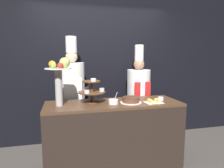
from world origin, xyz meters
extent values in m
cube|color=black|center=(0.00, 1.34, 1.40)|extent=(10.00, 0.06, 2.80)
cube|color=black|center=(0.00, 0.32, 0.45)|extent=(1.90, 0.65, 0.90)
cube|color=#4C3321|center=(0.00, 0.32, 0.92)|extent=(1.90, 0.65, 0.03)
cylinder|color=brown|center=(-0.30, 0.37, 0.95)|extent=(0.17, 0.17, 0.02)
cylinder|color=brown|center=(-0.30, 0.37, 1.10)|extent=(0.04, 0.04, 0.31)
cylinder|color=brown|center=(-0.30, 0.37, 1.09)|extent=(0.38, 0.38, 0.02)
cylinder|color=brown|center=(-0.30, 0.37, 1.24)|extent=(0.24, 0.24, 0.02)
cylinder|color=silver|center=(-0.38, 0.25, 1.12)|extent=(0.07, 0.07, 0.04)
cylinder|color=red|center=(-0.38, 0.25, 1.12)|extent=(0.06, 0.06, 0.03)
cylinder|color=silver|center=(-0.16, 0.36, 1.12)|extent=(0.07, 0.07, 0.04)
cylinder|color=green|center=(-0.16, 0.36, 1.12)|extent=(0.06, 0.06, 0.03)
cylinder|color=silver|center=(-0.37, 0.50, 1.12)|extent=(0.07, 0.07, 0.04)
cylinder|color=gold|center=(-0.37, 0.50, 1.12)|extent=(0.06, 0.06, 0.03)
cylinder|color=white|center=(-0.29, 0.30, 1.27)|extent=(0.07, 0.07, 0.04)
cylinder|color=#B2ADA8|center=(-0.74, 0.31, 1.18)|extent=(0.09, 0.09, 0.48)
cylinder|color=white|center=(-0.74, 0.31, 1.43)|extent=(0.34, 0.34, 0.01)
sphere|color=#ADC160|center=(-0.66, 0.31, 1.50)|extent=(0.14, 0.14, 0.14)
sphere|color=orange|center=(-0.69, 0.38, 1.48)|extent=(0.08, 0.08, 0.08)
sphere|color=orange|center=(-0.82, 0.36, 1.48)|extent=(0.09, 0.09, 0.09)
sphere|color=#84B742|center=(-0.80, 0.25, 1.48)|extent=(0.08, 0.08, 0.08)
sphere|color=red|center=(-0.71, 0.23, 1.47)|extent=(0.07, 0.07, 0.07)
cylinder|color=white|center=(0.23, 0.25, 0.94)|extent=(0.30, 0.30, 0.01)
cylinder|color=brown|center=(0.23, 0.25, 0.98)|extent=(0.24, 0.24, 0.07)
cylinder|color=#472819|center=(0.23, 0.25, 1.02)|extent=(0.24, 0.24, 0.01)
cylinder|color=white|center=(0.71, 0.29, 0.96)|extent=(0.08, 0.08, 0.05)
cube|color=white|center=(0.54, 0.18, 0.94)|extent=(0.24, 0.18, 0.01)
cube|color=#EFCC56|center=(0.49, 0.15, 0.97)|extent=(0.04, 0.04, 0.04)
cube|color=#EFCC56|center=(0.60, 0.15, 0.97)|extent=(0.04, 0.04, 0.04)
cube|color=#EFCC56|center=(0.49, 0.22, 0.97)|extent=(0.04, 0.04, 0.04)
cube|color=#EFCC56|center=(0.60, 0.22, 0.97)|extent=(0.04, 0.04, 0.04)
cylinder|color=white|center=(-0.03, 0.25, 0.97)|extent=(0.13, 0.13, 0.06)
cylinder|color=#BCBCC1|center=(0.01, 0.25, 1.05)|extent=(0.05, 0.01, 0.11)
cube|color=#38332D|center=(-0.54, 0.96, 0.45)|extent=(0.30, 0.17, 0.89)
cylinder|color=silver|center=(-0.54, 0.96, 1.19)|extent=(0.40, 0.40, 0.59)
cube|color=white|center=(-0.54, 0.77, 1.07)|extent=(0.28, 0.01, 0.38)
sphere|color=#DBB28E|center=(-0.54, 0.96, 1.58)|extent=(0.19, 0.19, 0.19)
cylinder|color=white|center=(-0.54, 0.96, 1.77)|extent=(0.17, 0.17, 0.26)
cube|color=black|center=(0.62, 0.96, 0.42)|extent=(0.31, 0.17, 0.84)
cylinder|color=silver|center=(0.62, 0.96, 1.09)|extent=(0.41, 0.41, 0.51)
cube|color=red|center=(0.62, 0.76, 0.99)|extent=(0.29, 0.01, 0.33)
sphere|color=#A37556|center=(0.62, 0.96, 1.44)|extent=(0.19, 0.19, 0.19)
cylinder|color=white|center=(0.62, 0.96, 1.64)|extent=(0.15, 0.15, 0.28)
camera|label=1|loc=(-0.67, -2.35, 1.59)|focal=32.00mm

